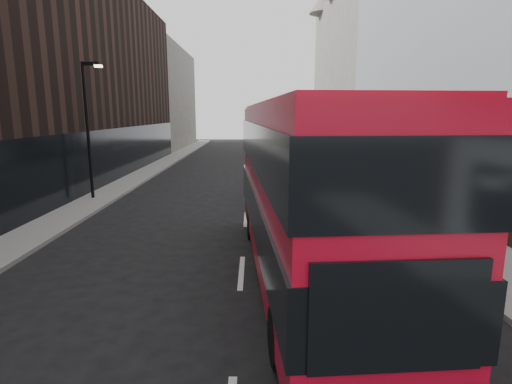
{
  "coord_description": "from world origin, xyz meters",
  "views": [
    {
      "loc": [
        0.38,
        -3.02,
        4.57
      ],
      "look_at": [
        0.42,
        7.51,
        2.5
      ],
      "focal_mm": 28.0,
      "sensor_mm": 36.0,
      "label": 1
    }
  ],
  "objects_px": {
    "street_lamp": "(88,121)",
    "car_b": "(270,185)",
    "car_a": "(332,203)",
    "grey_bus": "(289,136)",
    "red_bus": "(306,185)",
    "car_c": "(301,168)"
  },
  "relations": [
    {
      "from": "street_lamp",
      "to": "car_b",
      "type": "xyz_separation_m",
      "value": [
        9.44,
        0.58,
        -3.45
      ]
    },
    {
      "from": "street_lamp",
      "to": "car_a",
      "type": "distance_m",
      "value": 13.13
    },
    {
      "from": "grey_bus",
      "to": "red_bus",
      "type": "bearing_deg",
      "value": -91.95
    },
    {
      "from": "street_lamp",
      "to": "car_c",
      "type": "xyz_separation_m",
      "value": [
        11.89,
        6.99,
        -3.39
      ]
    },
    {
      "from": "street_lamp",
      "to": "red_bus",
      "type": "distance_m",
      "value": 14.53
    },
    {
      "from": "red_bus",
      "to": "car_a",
      "type": "distance_m",
      "value": 7.0
    },
    {
      "from": "street_lamp",
      "to": "red_bus",
      "type": "height_order",
      "value": "street_lamp"
    },
    {
      "from": "car_b",
      "to": "grey_bus",
      "type": "bearing_deg",
      "value": 88.12
    },
    {
      "from": "grey_bus",
      "to": "car_a",
      "type": "height_order",
      "value": "grey_bus"
    },
    {
      "from": "street_lamp",
      "to": "grey_bus",
      "type": "distance_m",
      "value": 27.16
    },
    {
      "from": "car_a",
      "to": "grey_bus",
      "type": "bearing_deg",
      "value": 81.05
    },
    {
      "from": "grey_bus",
      "to": "car_a",
      "type": "bearing_deg",
      "value": -88.79
    },
    {
      "from": "grey_bus",
      "to": "car_b",
      "type": "bearing_deg",
      "value": -95.22
    },
    {
      "from": "car_b",
      "to": "red_bus",
      "type": "bearing_deg",
      "value": -81.63
    },
    {
      "from": "grey_bus",
      "to": "car_a",
      "type": "xyz_separation_m",
      "value": [
        -0.51,
        -28.06,
        -1.4
      ]
    },
    {
      "from": "car_a",
      "to": "car_b",
      "type": "distance_m",
      "value": 5.29
    },
    {
      "from": "car_b",
      "to": "car_c",
      "type": "distance_m",
      "value": 6.86
    },
    {
      "from": "street_lamp",
      "to": "car_c",
      "type": "height_order",
      "value": "street_lamp"
    },
    {
      "from": "red_bus",
      "to": "grey_bus",
      "type": "relative_size",
      "value": 0.97
    },
    {
      "from": "grey_bus",
      "to": "car_c",
      "type": "distance_m",
      "value": 17.09
    },
    {
      "from": "street_lamp",
      "to": "car_c",
      "type": "distance_m",
      "value": 14.2
    },
    {
      "from": "grey_bus",
      "to": "car_c",
      "type": "xyz_separation_m",
      "value": [
        -0.63,
        -17.02,
        -1.35
      ]
    }
  ]
}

